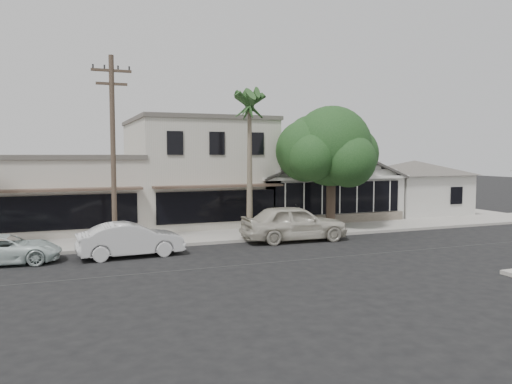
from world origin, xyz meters
name	(u,v)px	position (x,y,z in m)	size (l,w,h in m)	color
ground	(340,257)	(0.00, 0.00, 0.00)	(140.00, 140.00, 0.00)	black
sidewalk_north	(133,242)	(-8.00, 6.75, 0.07)	(90.00, 3.50, 0.15)	#9E9991
corner_shop	(310,181)	(5.00, 12.47, 2.62)	(10.40, 8.60, 5.10)	silver
side_cottage	(414,194)	(13.20, 11.50, 1.50)	(6.00, 6.00, 3.00)	silver
row_building_near	(195,173)	(-3.00, 13.50, 3.25)	(8.00, 10.00, 6.50)	beige
row_building_midnear	(49,194)	(-12.00, 13.50, 2.10)	(10.00, 10.00, 4.20)	beige
utility_pole	(113,148)	(-9.00, 5.20, 4.79)	(1.80, 0.24, 9.00)	brown
car_0	(294,223)	(-0.10, 4.39, 0.94)	(2.22, 5.51, 1.88)	beige
car_1	(131,240)	(-8.51, 3.40, 0.75)	(1.59, 4.56, 1.50)	silver
car_2	(5,249)	(-13.51, 3.74, 0.61)	(2.02, 4.37, 1.21)	silver
shade_tree	(329,149)	(3.40, 7.04, 4.80)	(6.57, 5.94, 7.29)	#4D3A2F
palm_east	(250,105)	(-2.00, 5.88, 7.05)	(3.09, 3.09, 8.20)	#726651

